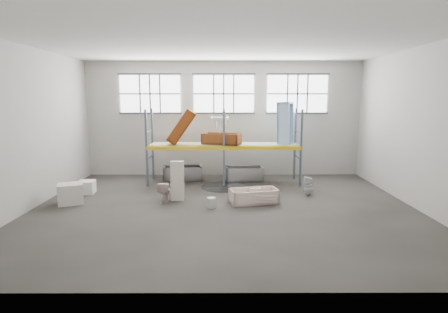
{
  "coord_description": "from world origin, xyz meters",
  "views": [
    {
      "loc": [
        -0.04,
        -10.94,
        3.44
      ],
      "look_at": [
        0.0,
        1.5,
        1.4
      ],
      "focal_mm": 28.9,
      "sensor_mm": 36.0,
      "label": 1
    }
  ],
  "objects_px": {
    "steel_tub_right": "(244,174)",
    "bucket": "(211,203)",
    "toilet_beige": "(165,191)",
    "rust_tub_flat": "(222,139)",
    "steel_tub_left": "(183,173)",
    "carton_near": "(71,194)",
    "cistern_tall": "(178,181)",
    "blue_tub_upright": "(285,124)",
    "bathtub_beige": "(254,196)",
    "toilet_white": "(309,186)"
  },
  "relations": [
    {
      "from": "toilet_beige",
      "to": "carton_near",
      "type": "height_order",
      "value": "same"
    },
    {
      "from": "steel_tub_right",
      "to": "carton_near",
      "type": "distance_m",
      "value": 6.78
    },
    {
      "from": "steel_tub_right",
      "to": "rust_tub_flat",
      "type": "distance_m",
      "value": 1.87
    },
    {
      "from": "steel_tub_left",
      "to": "blue_tub_upright",
      "type": "distance_m",
      "value": 4.73
    },
    {
      "from": "bathtub_beige",
      "to": "steel_tub_left",
      "type": "relative_size",
      "value": 0.97
    },
    {
      "from": "bathtub_beige",
      "to": "steel_tub_right",
      "type": "distance_m",
      "value": 3.29
    },
    {
      "from": "toilet_beige",
      "to": "bucket",
      "type": "height_order",
      "value": "toilet_beige"
    },
    {
      "from": "toilet_beige",
      "to": "steel_tub_left",
      "type": "xyz_separation_m",
      "value": [
        0.25,
        3.13,
        -0.04
      ]
    },
    {
      "from": "steel_tub_left",
      "to": "blue_tub_upright",
      "type": "bearing_deg",
      "value": -4.0
    },
    {
      "from": "carton_near",
      "to": "blue_tub_upright",
      "type": "bearing_deg",
      "value": 22.44
    },
    {
      "from": "bathtub_beige",
      "to": "rust_tub_flat",
      "type": "distance_m",
      "value": 3.39
    },
    {
      "from": "steel_tub_left",
      "to": "bucket",
      "type": "xyz_separation_m",
      "value": [
        1.33,
        -3.88,
        -0.13
      ]
    },
    {
      "from": "bathtub_beige",
      "to": "steel_tub_right",
      "type": "relative_size",
      "value": 1.01
    },
    {
      "from": "bathtub_beige",
      "to": "cistern_tall",
      "type": "relative_size",
      "value": 1.17
    },
    {
      "from": "rust_tub_flat",
      "to": "carton_near",
      "type": "bearing_deg",
      "value": -149.97
    },
    {
      "from": "steel_tub_left",
      "to": "steel_tub_right",
      "type": "bearing_deg",
      "value": -1.14
    },
    {
      "from": "blue_tub_upright",
      "to": "toilet_beige",
      "type": "bearing_deg",
      "value": -147.71
    },
    {
      "from": "toilet_beige",
      "to": "blue_tub_upright",
      "type": "relative_size",
      "value": 0.38
    },
    {
      "from": "toilet_white",
      "to": "steel_tub_left",
      "type": "relative_size",
      "value": 0.43
    },
    {
      "from": "toilet_beige",
      "to": "rust_tub_flat",
      "type": "distance_m",
      "value": 3.54
    },
    {
      "from": "bathtub_beige",
      "to": "toilet_beige",
      "type": "xyz_separation_m",
      "value": [
        -2.98,
        0.21,
        0.1
      ]
    },
    {
      "from": "steel_tub_right",
      "to": "steel_tub_left",
      "type": "bearing_deg",
      "value": 178.86
    },
    {
      "from": "blue_tub_upright",
      "to": "toilet_white",
      "type": "bearing_deg",
      "value": -76.58
    },
    {
      "from": "steel_tub_left",
      "to": "toilet_beige",
      "type": "bearing_deg",
      "value": -94.63
    },
    {
      "from": "bathtub_beige",
      "to": "carton_near",
      "type": "distance_m",
      "value": 6.02
    },
    {
      "from": "steel_tub_right",
      "to": "bucket",
      "type": "bearing_deg",
      "value": -108.38
    },
    {
      "from": "bathtub_beige",
      "to": "bucket",
      "type": "bearing_deg",
      "value": -171.46
    },
    {
      "from": "bathtub_beige",
      "to": "rust_tub_flat",
      "type": "xyz_separation_m",
      "value": [
        -1.07,
        2.8,
        1.59
      ]
    },
    {
      "from": "toilet_beige",
      "to": "toilet_white",
      "type": "relative_size",
      "value": 0.96
    },
    {
      "from": "cistern_tall",
      "to": "toilet_white",
      "type": "distance_m",
      "value": 4.62
    },
    {
      "from": "toilet_white",
      "to": "steel_tub_right",
      "type": "xyz_separation_m",
      "value": [
        -2.14,
        2.39,
        -0.06
      ]
    },
    {
      "from": "toilet_beige",
      "to": "rust_tub_flat",
      "type": "relative_size",
      "value": 0.44
    },
    {
      "from": "rust_tub_flat",
      "to": "cistern_tall",
      "type": "bearing_deg",
      "value": -121.11
    },
    {
      "from": "cistern_tall",
      "to": "steel_tub_left",
      "type": "distance_m",
      "value": 3.03
    },
    {
      "from": "toilet_white",
      "to": "steel_tub_right",
      "type": "height_order",
      "value": "toilet_white"
    },
    {
      "from": "toilet_beige",
      "to": "steel_tub_left",
      "type": "height_order",
      "value": "toilet_beige"
    },
    {
      "from": "toilet_beige",
      "to": "steel_tub_right",
      "type": "relative_size",
      "value": 0.43
    },
    {
      "from": "toilet_white",
      "to": "carton_near",
      "type": "height_order",
      "value": "toilet_white"
    },
    {
      "from": "steel_tub_left",
      "to": "carton_near",
      "type": "relative_size",
      "value": 2.07
    },
    {
      "from": "bucket",
      "to": "cistern_tall",
      "type": "bearing_deg",
      "value": 143.02
    },
    {
      "from": "toilet_white",
      "to": "steel_tub_right",
      "type": "relative_size",
      "value": 0.45
    },
    {
      "from": "cistern_tall",
      "to": "blue_tub_upright",
      "type": "distance_m",
      "value": 5.18
    },
    {
      "from": "bucket",
      "to": "steel_tub_left",
      "type": "bearing_deg",
      "value": 108.97
    },
    {
      "from": "blue_tub_upright",
      "to": "cistern_tall",
      "type": "bearing_deg",
      "value": -146.34
    },
    {
      "from": "bathtub_beige",
      "to": "steel_tub_right",
      "type": "height_order",
      "value": "steel_tub_right"
    },
    {
      "from": "steel_tub_right",
      "to": "blue_tub_upright",
      "type": "bearing_deg",
      "value": -8.53
    },
    {
      "from": "steel_tub_left",
      "to": "toilet_white",
      "type": "bearing_deg",
      "value": -27.26
    },
    {
      "from": "toilet_beige",
      "to": "cistern_tall",
      "type": "height_order",
      "value": "cistern_tall"
    },
    {
      "from": "toilet_white",
      "to": "bucket",
      "type": "distance_m",
      "value": 3.7
    },
    {
      "from": "toilet_beige",
      "to": "steel_tub_right",
      "type": "height_order",
      "value": "toilet_beige"
    }
  ]
}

